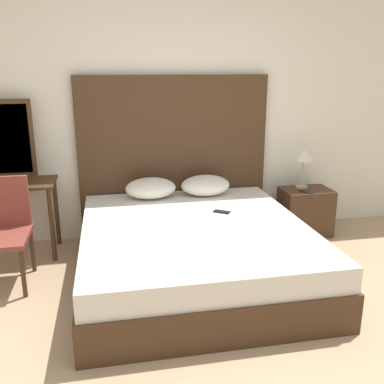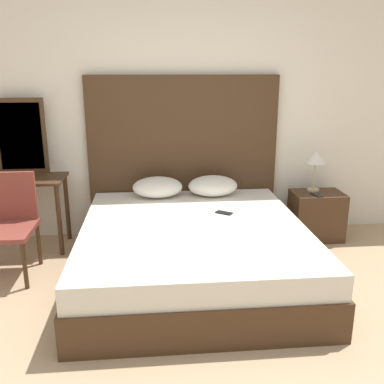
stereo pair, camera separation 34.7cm
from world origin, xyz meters
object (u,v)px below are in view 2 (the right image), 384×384
Objects in this scene: bed at (193,251)px; vanity_desk at (20,192)px; chair at (7,219)px; nightstand at (316,216)px; phone_on_nightstand at (317,195)px; phone_on_bed at (224,213)px; table_lamp at (316,160)px.

vanity_desk is at bearing 154.02° from bed.
nightstand is at bearing 9.78° from chair.
chair is (-2.91, -0.42, -0.01)m from phone_on_nightstand.
phone_on_bed is 0.31× the size of nightstand.
bed is 4.00× the size of nightstand.
phone_on_bed is 1.01× the size of phone_on_nightstand.
phone_on_nightstand is at bearing -2.24° from vanity_desk.
phone_on_nightstand is at bearing -119.83° from nightstand.
phone_on_nightstand reaches higher than nightstand.
phone_on_bed is (0.30, 0.25, 0.25)m from bed.
chair is at bearing -168.73° from table_lamp.
phone_on_bed is 1.89m from chair.
phone_on_bed is at bearing -157.52° from phone_on_nightstand.
vanity_desk is (-1.61, 0.79, 0.35)m from bed.
vanity_desk is (-2.96, -0.05, -0.25)m from table_lamp.
chair is (-1.59, 0.25, 0.25)m from bed.
nightstand is 0.59m from table_lamp.
chair reaches higher than vanity_desk.
phone_on_bed is 1.22m from nightstand.
nightstand is (1.38, 0.76, 0.01)m from bed.
vanity_desk is at bearing 179.58° from nightstand.
chair reaches higher than nightstand.
bed is at bearing -153.12° from phone_on_nightstand.
bed is 1.70m from table_lamp.
phone_on_bed is at bearing -0.14° from chair.
phone_on_bed is 0.39× the size of table_lamp.
nightstand is 0.59× the size of chair.
table_lamp is 2.61× the size of phone_on_nightstand.
phone_on_nightstand is at bearing 8.18° from chair.
phone_on_bed is at bearing -154.37° from nightstand.
vanity_desk is at bearing 93.04° from chair.
chair reaches higher than phone_on_bed.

